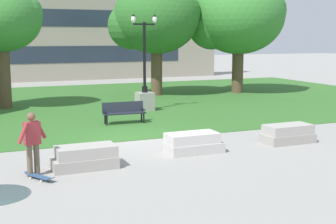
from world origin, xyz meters
TOP-DOWN VIEW (x-y plane):
  - ground_plane at (0.00, 0.00)m, footprint 140.00×140.00m
  - grass_lawn at (0.00, 10.00)m, footprint 40.00×20.00m
  - concrete_block_center at (-2.48, -2.79)m, footprint 1.80×0.90m
  - concrete_block_left at (1.10, -2.35)m, footprint 1.80×0.90m
  - concrete_block_right at (4.76, -2.35)m, footprint 1.80×0.90m
  - person_skateboarder at (-3.91, -3.00)m, footprint 0.84×0.61m
  - skateboard at (-3.82, -3.38)m, footprint 0.68×0.99m
  - park_bench_near_left at (0.59, 3.33)m, footprint 1.82×0.61m
  - lamp_post_center at (2.63, 6.33)m, footprint 1.32×0.80m
  - tree_near_right at (5.40, 11.94)m, footprint 5.57×5.30m
  - tree_far_right at (-3.78, 9.86)m, footprint 4.25×4.05m
  - tree_far_left at (10.75, 11.06)m, footprint 6.17×5.87m
  - building_facade_distant at (0.93, 24.50)m, footprint 30.36×1.03m

SIDE VIEW (x-z plane):
  - ground_plane at x=0.00m, z-range 0.00..0.00m
  - grass_lawn at x=0.00m, z-range 0.00..0.02m
  - skateboard at x=-3.82m, z-range 0.02..0.15m
  - concrete_block_center at x=-2.48m, z-range -0.01..0.63m
  - concrete_block_left at x=1.10m, z-range -0.01..0.63m
  - concrete_block_right at x=4.76m, z-range -0.01..0.63m
  - park_bench_near_left at x=0.59m, z-range 0.09..0.99m
  - person_skateboarder at x=-3.91m, z-range 0.11..1.82m
  - lamp_post_center at x=2.63m, z-range -1.38..3.36m
  - tree_far_right at x=-3.78m, z-range 1.36..7.67m
  - building_facade_distant at x=0.93m, z-range -0.01..9.16m
  - tree_near_right at x=5.40m, z-range 1.23..8.32m
  - tree_far_left at x=10.75m, z-range 1.20..8.70m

